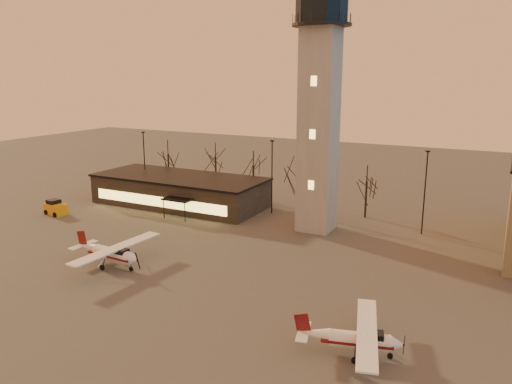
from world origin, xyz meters
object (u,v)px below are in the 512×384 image
at_px(cessna_front, 361,343).
at_px(cessna_rear, 114,257).
at_px(terminal, 180,190).
at_px(service_cart, 56,209).
at_px(control_tower, 320,95).

relative_size(cessna_front, cessna_rear, 0.88).
height_order(terminal, service_cart, terminal).
height_order(terminal, cessna_front, terminal).
relative_size(control_tower, cessna_front, 3.31).
distance_m(terminal, cessna_front, 44.40).
distance_m(terminal, cessna_rear, 24.50).
xyz_separation_m(cessna_front, service_cart, (-46.98, 15.32, -0.16)).
bearing_deg(terminal, control_tower, -5.15).
xyz_separation_m(control_tower, terminal, (-21.99, 1.98, -14.17)).
distance_m(terminal, service_cart, 17.14).
bearing_deg(terminal, cessna_front, -38.14).
relative_size(terminal, service_cart, 7.43).
bearing_deg(control_tower, cessna_rear, -122.61).
bearing_deg(terminal, service_cart, -134.96).
bearing_deg(service_cart, cessna_front, -9.16).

